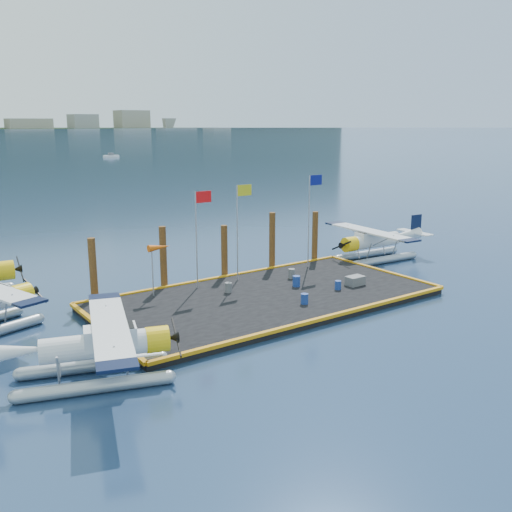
% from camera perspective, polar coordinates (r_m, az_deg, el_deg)
% --- Properties ---
extents(ground, '(4000.00, 4000.00, 0.00)m').
position_cam_1_polar(ground, '(34.17, 0.98, -4.61)').
color(ground, navy).
rests_on(ground, ground).
extents(dock, '(20.00, 10.00, 0.40)m').
position_cam_1_polar(dock, '(34.11, 0.98, -4.29)').
color(dock, black).
rests_on(dock, ground).
extents(dock_bumpers, '(20.25, 10.25, 0.18)m').
position_cam_1_polar(dock_bumpers, '(34.02, 0.99, -3.83)').
color(dock_bumpers, orange).
rests_on(dock_bumpers, dock).
extents(seaplane_a, '(8.46, 9.05, 3.24)m').
position_cam_1_polar(seaplane_a, '(24.51, -15.17, -8.98)').
color(seaplane_a, '#9BA2A9').
rests_on(seaplane_a, ground).
extents(seaplane_d, '(8.29, 9.14, 3.24)m').
position_cam_1_polar(seaplane_d, '(44.64, 11.60, 1.27)').
color(seaplane_d, '#9BA2A9').
rests_on(seaplane_d, ground).
extents(drum_0, '(0.43, 0.43, 0.60)m').
position_cam_1_polar(drum_0, '(34.63, -2.79, -3.17)').
color(drum_0, '#56575B').
rests_on(drum_0, dock).
extents(drum_1, '(0.39, 0.39, 0.55)m').
position_cam_1_polar(drum_1, '(35.56, 8.20, -2.90)').
color(drum_1, navy).
rests_on(drum_1, dock).
extents(drum_2, '(0.48, 0.48, 0.67)m').
position_cam_1_polar(drum_2, '(35.92, 4.06, -2.52)').
color(drum_2, navy).
rests_on(drum_2, dock).
extents(drum_3, '(0.42, 0.42, 0.60)m').
position_cam_1_polar(drum_3, '(32.57, 4.87, -4.28)').
color(drum_3, navy).
rests_on(drum_3, dock).
extents(drum_4, '(0.44, 0.44, 0.63)m').
position_cam_1_polar(drum_4, '(37.77, 3.58, -1.75)').
color(drum_4, '#56575B').
rests_on(drum_4, dock).
extents(crate, '(1.14, 0.76, 0.57)m').
position_cam_1_polar(crate, '(36.68, 9.88, -2.44)').
color(crate, '#56575B').
rests_on(crate, dock).
extents(flagpole_red, '(1.14, 0.08, 6.00)m').
position_cam_1_polar(flagpole_red, '(35.01, -5.72, 3.18)').
color(flagpole_red, '#9C9BA4').
rests_on(flagpole_red, dock).
extents(flagpole_yellow, '(1.14, 0.08, 6.20)m').
position_cam_1_polar(flagpole_yellow, '(36.53, -1.63, 3.85)').
color(flagpole_yellow, '#9C9BA4').
rests_on(flagpole_yellow, dock).
extents(flagpole_blue, '(1.14, 0.08, 6.50)m').
position_cam_1_polar(flagpole_blue, '(40.09, 5.55, 4.89)').
color(flagpole_blue, '#9C9BA4').
rests_on(flagpole_blue, dock).
extents(windsock, '(1.40, 0.44, 3.12)m').
position_cam_1_polar(windsock, '(34.00, -9.67, 0.74)').
color(windsock, '#9C9BA4').
rests_on(windsock, dock).
extents(piling_0, '(0.44, 0.44, 4.00)m').
position_cam_1_polar(piling_0, '(34.46, -15.96, -1.52)').
color(piling_0, '#432813').
rests_on(piling_0, ground).
extents(piling_1, '(0.44, 0.44, 4.20)m').
position_cam_1_polar(piling_1, '(36.09, -9.25, -0.35)').
color(piling_1, '#432813').
rests_on(piling_1, ground).
extents(piling_2, '(0.44, 0.44, 3.80)m').
position_cam_1_polar(piling_2, '(38.25, -3.18, 0.27)').
color(piling_2, '#432813').
rests_on(piling_2, ground).
extents(piling_3, '(0.44, 0.44, 4.30)m').
position_cam_1_polar(piling_3, '(40.41, 1.62, 1.36)').
color(piling_3, '#432813').
rests_on(piling_3, ground).
extents(piling_4, '(0.44, 0.44, 4.00)m').
position_cam_1_polar(piling_4, '(42.91, 5.91, 1.79)').
color(piling_4, '#432813').
rests_on(piling_4, ground).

